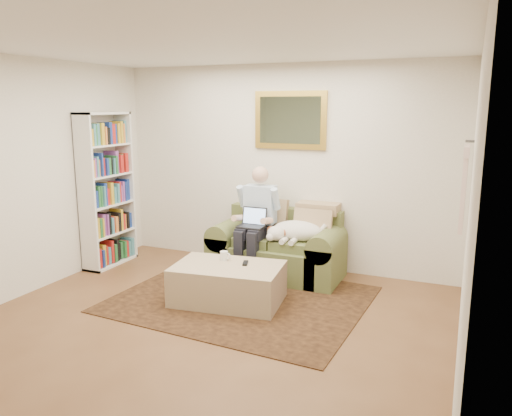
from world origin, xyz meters
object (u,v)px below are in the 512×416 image
Objects in this scene: seated_man at (255,223)px; laptop at (253,221)px; sleeping_dog at (298,231)px; ottoman at (228,284)px; coffee_mug at (224,256)px; bookshelf at (107,190)px; sofa at (277,253)px.

seated_man is 4.33× the size of laptop.
laptop is at bearing -166.36° from sleeping_dog.
sleeping_dog reaches higher than ottoman.
bookshelf is (-1.93, 0.43, 0.54)m from coffee_mug.
coffee_mug is at bearing -12.67° from bookshelf.
bookshelf reaches higher than coffee_mug.
ottoman is at bearing -15.86° from bookshelf.
sofa is at bearing 11.74° from bookshelf.
bookshelf is (-2.50, -0.38, 0.39)m from sleeping_dog.
seated_man reaches higher than ottoman.
sofa is 1.06m from ottoman.
sleeping_dog is 6.60× the size of coffee_mug.
sofa is 5.15× the size of laptop.
ottoman is 2.27m from bookshelf.
sleeping_dog reaches higher than coffee_mug.
sleeping_dog is at bearing 7.13° from seated_man.
ottoman is 11.36× the size of coffee_mug.
sofa is 2.37m from bookshelf.
laptop is (-0.24, -0.21, 0.43)m from sofa.
ottoman is at bearing -85.16° from seated_man.
sofa is 0.45m from sleeping_dog.
seated_man is 0.78m from coffee_mug.
ottoman is (-0.45, -0.96, -0.41)m from sleeping_dog.
seated_man is at bearing -148.55° from sofa.
ottoman is at bearing -115.26° from sleeping_dog.
bookshelf is (-1.97, -0.31, 0.33)m from seated_man.
seated_man is (-0.24, -0.15, 0.40)m from sofa.
coffee_mug is at bearing -125.23° from sleeping_dog.
coffee_mug is at bearing -107.72° from sofa.
sleeping_dog is at bearing 54.77° from coffee_mug.
coffee_mug is 2.05m from bookshelf.
seated_man is at bearing 86.58° from coffee_mug.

